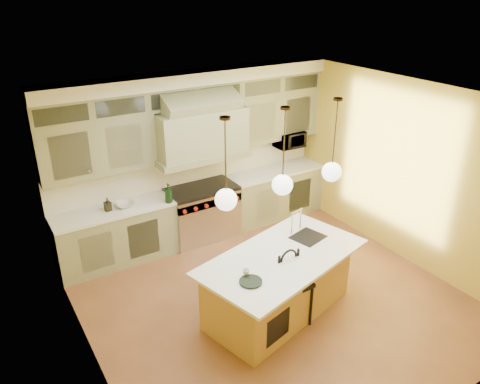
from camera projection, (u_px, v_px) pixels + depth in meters
floor at (272, 299)px, 6.76m from camera, size 5.00×5.00×0.00m
ceiling at (279, 101)px, 5.55m from camera, size 5.00×5.00×0.00m
wall_back at (191, 154)px, 8.09m from camera, size 5.00×0.00×5.00m
wall_front at (437, 315)px, 4.23m from camera, size 5.00×0.00×5.00m
wall_left at (84, 265)px, 4.96m from camera, size 0.00×5.00×5.00m
wall_right at (404, 172)px, 7.36m from camera, size 0.00×5.00×5.00m
back_cabinetry at (198, 160)px, 7.89m from camera, size 5.00×0.77×2.90m
range at (202, 212)px, 8.22m from camera, size 1.20×0.74×0.96m
kitchen_island at (279, 282)px, 6.33m from camera, size 2.50×1.74×1.35m
counter_stool at (294, 284)px, 6.08m from camera, size 0.38×0.38×1.06m
microwave at (290, 139)px, 8.83m from camera, size 0.54×0.37×0.30m
oil_bottle_a at (168, 193)px, 7.46m from camera, size 0.13×0.13×0.32m
oil_bottle_b at (108, 204)px, 7.22m from camera, size 0.11×0.11×0.21m
fruit_bowl at (125, 204)px, 7.37m from camera, size 0.30×0.30×0.07m
cup at (246, 273)px, 5.69m from camera, size 0.10×0.10×0.09m
pendant_left at (226, 197)px, 5.33m from camera, size 0.26×0.26×1.11m
pendant_center at (282, 183)px, 5.71m from camera, size 0.26×0.26×1.11m
pendant_right at (332, 170)px, 6.10m from camera, size 0.26×0.26×1.11m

